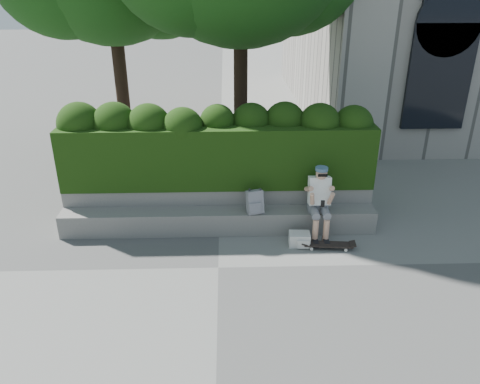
{
  "coord_description": "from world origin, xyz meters",
  "views": [
    {
      "loc": [
        0.16,
        -6.68,
        4.49
      ],
      "look_at": [
        0.4,
        1.0,
        0.95
      ],
      "focal_mm": 35.0,
      "sensor_mm": 36.0,
      "label": 1
    }
  ],
  "objects_px": {
    "person": "(319,199)",
    "backpack_ground": "(299,239)",
    "skateboard": "(328,245)",
    "backpack_plaid": "(255,202)"
  },
  "relations": [
    {
      "from": "backpack_plaid",
      "to": "backpack_ground",
      "type": "relative_size",
      "value": 1.17
    },
    {
      "from": "skateboard",
      "to": "person",
      "type": "bearing_deg",
      "value": 108.67
    },
    {
      "from": "skateboard",
      "to": "backpack_ground",
      "type": "relative_size",
      "value": 2.35
    },
    {
      "from": "skateboard",
      "to": "backpack_ground",
      "type": "bearing_deg",
      "value": 171.12
    },
    {
      "from": "person",
      "to": "skateboard",
      "type": "distance_m",
      "value": 0.85
    },
    {
      "from": "person",
      "to": "backpack_ground",
      "type": "distance_m",
      "value": 0.83
    },
    {
      "from": "backpack_plaid",
      "to": "backpack_ground",
      "type": "distance_m",
      "value": 1.07
    },
    {
      "from": "backpack_plaid",
      "to": "person",
      "type": "bearing_deg",
      "value": -19.91
    },
    {
      "from": "backpack_ground",
      "to": "backpack_plaid",
      "type": "bearing_deg",
      "value": 153.62
    },
    {
      "from": "person",
      "to": "backpack_ground",
      "type": "xyz_separation_m",
      "value": [
        -0.4,
        -0.37,
        -0.63
      ]
    }
  ]
}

